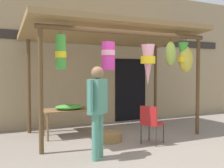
# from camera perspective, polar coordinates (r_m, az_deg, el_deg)

# --- Properties ---
(ground_plane) EXTENTS (30.00, 30.00, 0.00)m
(ground_plane) POSITION_cam_1_polar(r_m,az_deg,el_deg) (5.90, 3.77, -12.79)
(ground_plane) COLOR gray
(shop_facade) EXTENTS (11.06, 0.29, 4.16)m
(shop_facade) POSITION_cam_1_polar(r_m,az_deg,el_deg) (7.99, -4.67, 6.24)
(shop_facade) COLOR #9E8966
(shop_facade) RESTS_ON ground_plane
(market_stall_canopy) EXTENTS (4.36, 2.38, 2.73)m
(market_stall_canopy) POSITION_cam_1_polar(r_m,az_deg,el_deg) (6.47, 1.80, 9.58)
(market_stall_canopy) COLOR brown
(market_stall_canopy) RESTS_ON ground_plane
(display_table) EXTENTS (1.41, 0.69, 0.66)m
(display_table) POSITION_cam_1_polar(r_m,az_deg,el_deg) (6.47, -8.81, -6.04)
(display_table) COLOR brown
(display_table) RESTS_ON ground_plane
(flower_heap_on_table) EXTENTS (0.68, 0.47, 0.12)m
(flower_heap_on_table) POSITION_cam_1_polar(r_m,az_deg,el_deg) (6.36, -9.37, -5.02)
(flower_heap_on_table) COLOR green
(flower_heap_on_table) RESTS_ON display_table
(folding_chair) EXTENTS (0.54, 0.54, 0.84)m
(folding_chair) POSITION_cam_1_polar(r_m,az_deg,el_deg) (5.71, 8.58, -8.15)
(folding_chair) COLOR #AD1E1E
(folding_chair) RESTS_ON ground_plane
(wicker_basket_by_table) EXTENTS (0.54, 0.54, 0.21)m
(wicker_basket_by_table) POSITION_cam_1_polar(r_m,az_deg,el_deg) (5.96, -0.46, -11.59)
(wicker_basket_by_table) COLOR olive
(wicker_basket_by_table) RESTS_ON ground_plane
(vendor_in_orange) EXTENTS (0.46, 0.43, 1.67)m
(vendor_in_orange) POSITION_cam_1_polar(r_m,az_deg,el_deg) (4.63, -3.22, -4.58)
(vendor_in_orange) COLOR #4C8E7A
(vendor_in_orange) RESTS_ON ground_plane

